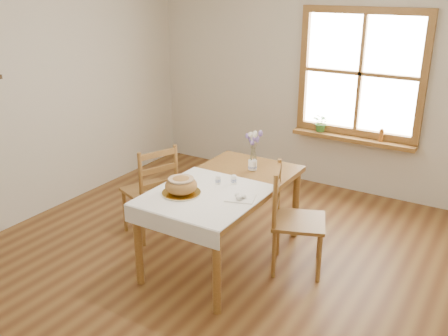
# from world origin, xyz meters

# --- Properties ---
(ground) EXTENTS (5.00, 5.00, 0.00)m
(ground) POSITION_xyz_m (0.00, 0.00, 0.00)
(ground) COLOR brown
(ground) RESTS_ON ground
(room_walls) EXTENTS (4.60, 5.10, 2.65)m
(room_walls) POSITION_xyz_m (0.00, 0.00, 1.71)
(room_walls) COLOR beige
(room_walls) RESTS_ON ground
(window) EXTENTS (1.46, 0.08, 1.46)m
(window) POSITION_xyz_m (0.50, 2.47, 1.45)
(window) COLOR #96632E
(window) RESTS_ON ground
(window_sill) EXTENTS (1.46, 0.20, 0.05)m
(window_sill) POSITION_xyz_m (0.50, 2.40, 0.69)
(window_sill) COLOR #96632E
(window_sill) RESTS_ON ground
(dining_table) EXTENTS (0.90, 1.60, 0.75)m
(dining_table) POSITION_xyz_m (0.00, 0.30, 0.66)
(dining_table) COLOR #96632E
(dining_table) RESTS_ON ground
(table_linen) EXTENTS (0.91, 0.99, 0.01)m
(table_linen) POSITION_xyz_m (0.00, -0.00, 0.76)
(table_linen) COLOR white
(table_linen) RESTS_ON dining_table
(chair_left) EXTENTS (0.61, 0.59, 0.97)m
(chair_left) POSITION_xyz_m (-0.89, 0.32, 0.48)
(chair_left) COLOR #96632E
(chair_left) RESTS_ON ground
(chair_right) EXTENTS (0.60, 0.59, 0.97)m
(chair_right) POSITION_xyz_m (0.66, 0.49, 0.48)
(chair_right) COLOR #96632E
(chair_right) RESTS_ON ground
(bread_plate) EXTENTS (0.35, 0.35, 0.02)m
(bread_plate) POSITION_xyz_m (-0.18, -0.10, 0.77)
(bread_plate) COLOR white
(bread_plate) RESTS_ON table_linen
(bread_loaf) EXTENTS (0.27, 0.27, 0.15)m
(bread_loaf) POSITION_xyz_m (-0.18, -0.10, 0.85)
(bread_loaf) COLOR #9F7238
(bread_loaf) RESTS_ON bread_plate
(egg_napkin) EXTENTS (0.29, 0.26, 0.01)m
(egg_napkin) POSITION_xyz_m (0.29, 0.08, 0.77)
(egg_napkin) COLOR white
(egg_napkin) RESTS_ON table_linen
(eggs) EXTENTS (0.22, 0.21, 0.04)m
(eggs) POSITION_xyz_m (0.29, 0.08, 0.79)
(eggs) COLOR white
(eggs) RESTS_ON egg_napkin
(salt_shaker) EXTENTS (0.05, 0.05, 0.09)m
(salt_shaker) POSITION_xyz_m (-0.03, 0.24, 0.80)
(salt_shaker) COLOR white
(salt_shaker) RESTS_ON table_linen
(pepper_shaker) EXTENTS (0.06, 0.06, 0.09)m
(pepper_shaker) POSITION_xyz_m (0.09, 0.31, 0.81)
(pepper_shaker) COLOR white
(pepper_shaker) RESTS_ON table_linen
(flower_vase) EXTENTS (0.09, 0.09, 0.09)m
(flower_vase) POSITION_xyz_m (0.06, 0.73, 0.80)
(flower_vase) COLOR white
(flower_vase) RESTS_ON dining_table
(lavender_bouquet) EXTENTS (0.15, 0.15, 0.28)m
(lavender_bouquet) POSITION_xyz_m (0.06, 0.73, 0.98)
(lavender_bouquet) COLOR #735A9F
(lavender_bouquet) RESTS_ON flower_vase
(potted_plant) EXTENTS (0.26, 0.27, 0.17)m
(potted_plant) POSITION_xyz_m (0.10, 2.40, 0.80)
(potted_plant) COLOR #37742E
(potted_plant) RESTS_ON window_sill
(amber_bottle) EXTENTS (0.07, 0.07, 0.15)m
(amber_bottle) POSITION_xyz_m (0.83, 2.40, 0.79)
(amber_bottle) COLOR #A65B1E
(amber_bottle) RESTS_ON window_sill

